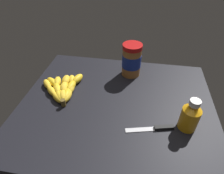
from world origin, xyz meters
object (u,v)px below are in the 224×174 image
object	(u,v)px
banana_bunch	(63,89)
butter_knife	(154,128)
honey_bottle	(190,116)
peanut_butter_jar	(132,60)

from	to	relation	value
banana_bunch	butter_knife	bearing A→B (deg)	159.90
honey_bottle	butter_knife	xyz separation A→B (cm)	(11.53, 3.09, -5.31)
peanut_butter_jar	banana_bunch	bearing A→B (deg)	33.46
butter_knife	honey_bottle	bearing A→B (deg)	-165.02
butter_knife	peanut_butter_jar	bearing A→B (deg)	-70.75
honey_bottle	butter_knife	world-z (taller)	honey_bottle
banana_bunch	peanut_butter_jar	distance (cm)	34.13
peanut_butter_jar	honey_bottle	size ratio (longest dim) A/B	1.23
banana_bunch	peanut_butter_jar	xyz separation A→B (cm)	(-27.99, -18.50, 6.31)
banana_bunch	honey_bottle	bearing A→B (deg)	167.44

